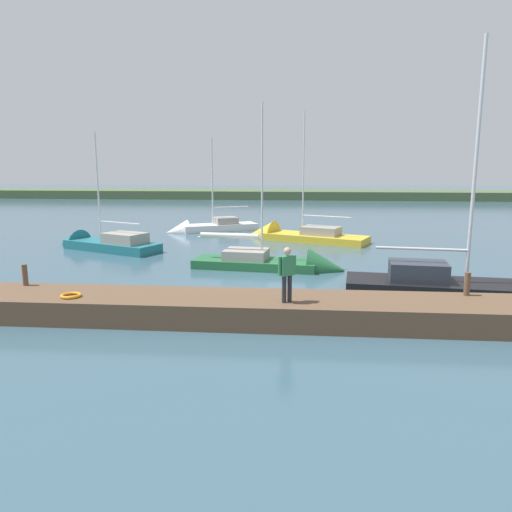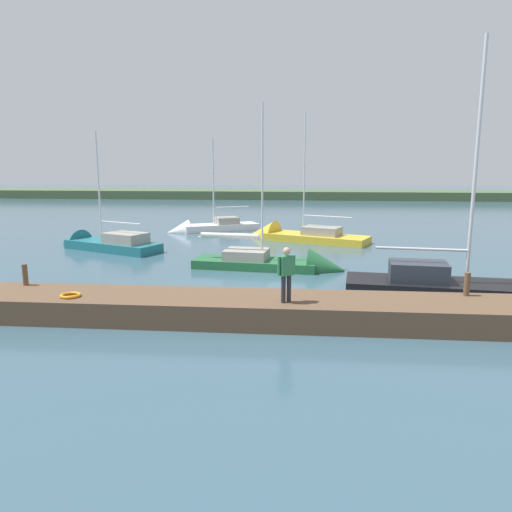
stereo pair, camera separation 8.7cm
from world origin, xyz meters
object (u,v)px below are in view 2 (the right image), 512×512
object	(u,v)px
sailboat_outer_mooring	(100,246)
person_on_dock	(286,271)
sailboat_far_left	(208,230)
sailboat_mid_channel	(283,266)
sailboat_near_dock	(293,238)
sailboat_inner_slip	(477,291)
mooring_post_far	(25,275)
mooring_post_near	(467,284)
life_ring_buoy	(70,295)

from	to	relation	value
sailboat_outer_mooring	person_on_dock	size ratio (longest dim) A/B	4.49
sailboat_far_left	sailboat_mid_channel	bearing A→B (deg)	89.80
sailboat_near_dock	sailboat_far_left	size ratio (longest dim) A/B	1.21
sailboat_near_dock	sailboat_inner_slip	size ratio (longest dim) A/B	0.88
sailboat_far_left	mooring_post_far	bearing A→B (deg)	56.93
person_on_dock	sailboat_mid_channel	bearing A→B (deg)	145.81
mooring_post_near	sailboat_inner_slip	bearing A→B (deg)	-115.30
sailboat_near_dock	sailboat_far_left	world-z (taller)	sailboat_near_dock
sailboat_mid_channel	sailboat_outer_mooring	distance (m)	12.11
mooring_post_far	sailboat_mid_channel	distance (m)	11.38
life_ring_buoy	sailboat_near_dock	size ratio (longest dim) A/B	0.07
mooring_post_near	sailboat_mid_channel	world-z (taller)	sailboat_mid_channel
sailboat_mid_channel	person_on_dock	bearing A→B (deg)	-80.01
sailboat_inner_slip	sailboat_outer_mooring	size ratio (longest dim) A/B	1.39
mooring_post_near	sailboat_outer_mooring	xyz separation A→B (m)	(17.39, -11.87, -0.99)
mooring_post_near	person_on_dock	world-z (taller)	person_on_dock
sailboat_near_dock	life_ring_buoy	bearing A→B (deg)	92.25
sailboat_mid_channel	mooring_post_far	bearing A→B (deg)	-133.78
mooring_post_far	sailboat_far_left	bearing A→B (deg)	-97.47
sailboat_mid_channel	sailboat_near_dock	bearing A→B (deg)	95.11
mooring_post_near	sailboat_inner_slip	size ratio (longest dim) A/B	0.07
mooring_post_far	person_on_dock	distance (m)	9.33
sailboat_outer_mooring	mooring_post_near	bearing A→B (deg)	169.86
mooring_post_far	sailboat_inner_slip	distance (m)	16.91
mooring_post_near	sailboat_near_dock	world-z (taller)	sailboat_near_dock
mooring_post_near	person_on_dock	xyz separation A→B (m)	(5.81, 1.31, 0.61)
sailboat_mid_channel	sailboat_inner_slip	distance (m)	8.69
sailboat_mid_channel	sailboat_far_left	distance (m)	14.36
sailboat_far_left	person_on_dock	xyz separation A→B (m)	(-6.58, 21.43, 1.70)
mooring_post_near	sailboat_far_left	world-z (taller)	sailboat_far_left
mooring_post_far	sailboat_near_dock	world-z (taller)	sailboat_near_dock
life_ring_buoy	sailboat_outer_mooring	size ratio (longest dim) A/B	0.09
sailboat_inner_slip	sailboat_far_left	bearing A→B (deg)	136.14
sailboat_inner_slip	sailboat_near_dock	bearing A→B (deg)	125.97
life_ring_buoy	sailboat_inner_slip	size ratio (longest dim) A/B	0.06
sailboat_far_left	sailboat_inner_slip	bearing A→B (deg)	103.93
sailboat_near_dock	sailboat_outer_mooring	world-z (taller)	sailboat_near_dock
sailboat_inner_slip	person_on_dock	size ratio (longest dim) A/B	6.22
sailboat_mid_channel	sailboat_outer_mooring	size ratio (longest dim) A/B	1.13
sailboat_near_dock	sailboat_outer_mooring	xyz separation A→B (m)	(11.49, 4.59, 0.06)
sailboat_far_left	sailboat_inner_slip	size ratio (longest dim) A/B	0.73
sailboat_far_left	sailboat_outer_mooring	size ratio (longest dim) A/B	1.01
sailboat_outer_mooring	person_on_dock	bearing A→B (deg)	155.48
mooring_post_near	life_ring_buoy	world-z (taller)	mooring_post_near
life_ring_buoy	sailboat_mid_channel	world-z (taller)	sailboat_mid_channel
mooring_post_near	sailboat_mid_channel	distance (m)	9.54
life_ring_buoy	sailboat_mid_channel	size ratio (longest dim) A/B	0.08
mooring_post_far	sailboat_outer_mooring	bearing A→B (deg)	-78.76
sailboat_far_left	life_ring_buoy	bearing A→B (deg)	63.46
mooring_post_near	life_ring_buoy	size ratio (longest dim) A/B	1.16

